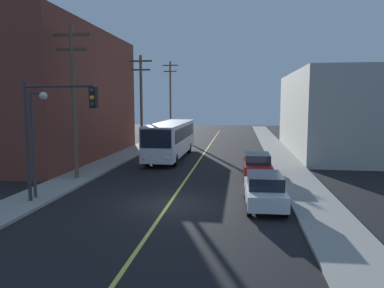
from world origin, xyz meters
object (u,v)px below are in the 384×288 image
at_px(utility_pole_mid, 141,97).
at_px(traffic_signal_left_corner, 55,118).
at_px(city_bus, 171,138).
at_px(utility_pole_far, 170,94).
at_px(parked_car_white, 264,190).
at_px(utility_pole_near, 74,95).
at_px(street_lamp_left, 36,129).
at_px(parked_car_red, 257,165).

distance_m(utility_pole_mid, traffic_signal_left_corner, 20.99).
distance_m(city_bus, utility_pole_far, 24.47).
bearing_deg(traffic_signal_left_corner, city_bus, 79.93).
height_order(city_bus, utility_pole_far, utility_pole_far).
xyz_separation_m(parked_car_white, utility_pole_far, (-12.00, 38.09, 5.34)).
xyz_separation_m(utility_pole_near, street_lamp_left, (0.25, -4.89, -1.76)).
height_order(utility_pole_far, street_lamp_left, utility_pole_far).
distance_m(city_bus, parked_car_white, 16.26).
bearing_deg(parked_car_white, utility_pole_far, 107.49).
bearing_deg(utility_pole_near, utility_pole_far, 90.38).
xyz_separation_m(utility_pole_near, traffic_signal_left_corner, (1.66, -5.53, -1.20)).
bearing_deg(utility_pole_far, utility_pole_near, -89.62).
bearing_deg(parked_car_red, utility_pole_far, 111.03).
relative_size(utility_pole_near, utility_pole_far, 0.88).
bearing_deg(street_lamp_left, utility_pole_near, 92.91).
distance_m(city_bus, parked_car_red, 10.53).
xyz_separation_m(utility_pole_mid, traffic_signal_left_corner, (1.50, -20.90, -1.21)).
bearing_deg(parked_car_white, utility_pole_mid, 120.29).
bearing_deg(utility_pole_far, parked_car_red, -68.97).
xyz_separation_m(parked_car_white, utility_pole_near, (-11.78, 4.52, 4.66)).
bearing_deg(traffic_signal_left_corner, parked_car_red, 38.36).
bearing_deg(parked_car_red, traffic_signal_left_corner, -141.64).
bearing_deg(utility_pole_near, parked_car_red, 11.77).
bearing_deg(utility_pole_mid, utility_pole_near, -90.62).
relative_size(city_bus, street_lamp_left, 2.21).
distance_m(utility_pole_mid, utility_pole_far, 18.22).
bearing_deg(utility_pole_near, city_bus, 66.07).
height_order(utility_pole_mid, street_lamp_left, utility_pole_mid).
bearing_deg(city_bus, utility_pole_far, 101.09).
bearing_deg(parked_car_white, street_lamp_left, -178.15).
xyz_separation_m(city_bus, parked_car_red, (7.34, -7.49, -0.98)).
relative_size(city_bus, utility_pole_near, 1.25).
height_order(utility_pole_near, utility_pole_mid, utility_pole_mid).
bearing_deg(traffic_signal_left_corner, utility_pole_near, 106.74).
bearing_deg(utility_pole_mid, parked_car_white, -59.71).
relative_size(utility_pole_mid, traffic_signal_left_corner, 1.62).
relative_size(parked_car_red, traffic_signal_left_corner, 0.74).
bearing_deg(utility_pole_mid, street_lamp_left, -89.77).
bearing_deg(utility_pole_near, street_lamp_left, -87.09).
xyz_separation_m(city_bus, utility_pole_mid, (-4.24, 5.43, 3.70)).
bearing_deg(parked_car_white, parked_car_red, 90.28).
bearing_deg(traffic_signal_left_corner, utility_pole_mid, 94.10).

